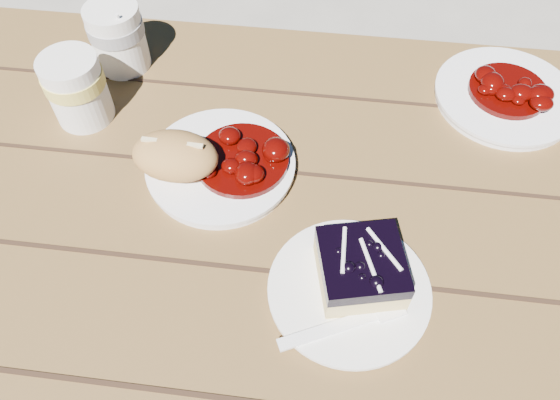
# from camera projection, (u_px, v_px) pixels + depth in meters

# --- Properties ---
(ground) EXTENTS (60.00, 60.00, 0.00)m
(ground) POSITION_uv_depth(u_px,v_px,m) (175.00, 375.00, 1.36)
(ground) COLOR gray
(ground) RESTS_ON ground
(picnic_table) EXTENTS (2.00, 1.55, 0.75)m
(picnic_table) POSITION_uv_depth(u_px,v_px,m) (118.00, 258.00, 0.88)
(picnic_table) COLOR brown
(picnic_table) RESTS_ON ground
(main_plate) EXTENTS (0.20, 0.20, 0.02)m
(main_plate) POSITION_uv_depth(u_px,v_px,m) (221.00, 166.00, 0.77)
(main_plate) COLOR white
(main_plate) RESTS_ON picnic_table
(goulash_stew) EXTENTS (0.13, 0.13, 0.04)m
(goulash_stew) POSITION_uv_depth(u_px,v_px,m) (241.00, 152.00, 0.75)
(goulash_stew) COLOR #420402
(goulash_stew) RESTS_ON main_plate
(bread_roll) EXTENTS (0.12, 0.08, 0.06)m
(bread_roll) POSITION_uv_depth(u_px,v_px,m) (175.00, 156.00, 0.73)
(bread_roll) COLOR #AC7D42
(bread_roll) RESTS_ON main_plate
(dessert_plate) EXTENTS (0.19, 0.19, 0.01)m
(dessert_plate) POSITION_uv_depth(u_px,v_px,m) (349.00, 290.00, 0.66)
(dessert_plate) COLOR white
(dessert_plate) RESTS_ON picnic_table
(blueberry_cake) EXTENTS (0.12, 0.12, 0.06)m
(blueberry_cake) POSITION_uv_depth(u_px,v_px,m) (361.00, 268.00, 0.64)
(blueberry_cake) COLOR #E2C97B
(blueberry_cake) RESTS_ON dessert_plate
(fork_dessert) EXTENTS (0.15, 0.09, 0.00)m
(fork_dessert) POSITION_uv_depth(u_px,v_px,m) (330.00, 329.00, 0.63)
(fork_dessert) COLOR white
(fork_dessert) RESTS_ON dessert_plate
(coffee_cup) EXTENTS (0.09, 0.09, 0.11)m
(coffee_cup) POSITION_uv_depth(u_px,v_px,m) (118.00, 38.00, 0.87)
(coffee_cup) COLOR white
(coffee_cup) RESTS_ON picnic_table
(second_plate) EXTENTS (0.21, 0.21, 0.02)m
(second_plate) POSITION_uv_depth(u_px,v_px,m) (505.00, 97.00, 0.85)
(second_plate) COLOR white
(second_plate) RESTS_ON picnic_table
(second_stew) EXTENTS (0.12, 0.12, 0.04)m
(second_stew) POSITION_uv_depth(u_px,v_px,m) (511.00, 83.00, 0.83)
(second_stew) COLOR #420402
(second_stew) RESTS_ON second_plate
(second_cup) EXTENTS (0.09, 0.09, 0.11)m
(second_cup) POSITION_uv_depth(u_px,v_px,m) (77.00, 89.00, 0.80)
(second_cup) COLOR white
(second_cup) RESTS_ON picnic_table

